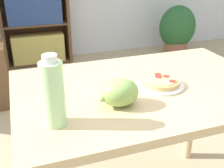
{
  "coord_description": "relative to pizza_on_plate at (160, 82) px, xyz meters",
  "views": [
    {
      "loc": [
        -0.43,
        -1.11,
        1.3
      ],
      "look_at": [
        -0.09,
        -0.16,
        0.83
      ],
      "focal_mm": 45.0,
      "sensor_mm": 36.0,
      "label": 1
    }
  ],
  "objects": [
    {
      "name": "pizza_on_plate",
      "position": [
        0.0,
        0.0,
        0.0
      ],
      "size": [
        0.21,
        0.21,
        0.04
      ],
      "color": "white",
      "rests_on": "dining_table"
    },
    {
      "name": "potted_plant_floor",
      "position": [
        1.52,
        2.29,
        -0.44
      ],
      "size": [
        0.5,
        0.43,
        0.68
      ],
      "color": "#8E5B42",
      "rests_on": "ground_plane"
    },
    {
      "name": "drink_bottle",
      "position": [
        -0.48,
        -0.15,
        0.1
      ],
      "size": [
        0.08,
        0.08,
        0.25
      ],
      "color": "#B7EAA3",
      "rests_on": "dining_table"
    },
    {
      "name": "grape_bunch",
      "position": [
        -0.23,
        -0.1,
        0.04
      ],
      "size": [
        0.16,
        0.12,
        0.11
      ],
      "color": "#93BC5B",
      "rests_on": "dining_table"
    },
    {
      "name": "dining_table",
      "position": [
        -0.06,
        0.02,
        -0.13
      ],
      "size": [
        1.14,
        0.74,
        0.77
      ],
      "color": "#D1B27F",
      "rests_on": "ground_plane"
    },
    {
      "name": "bookshelf",
      "position": [
        -0.32,
        2.58,
        -0.08
      ],
      "size": [
        0.82,
        0.29,
        1.5
      ],
      "color": "brown",
      "rests_on": "ground_plane"
    }
  ]
}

